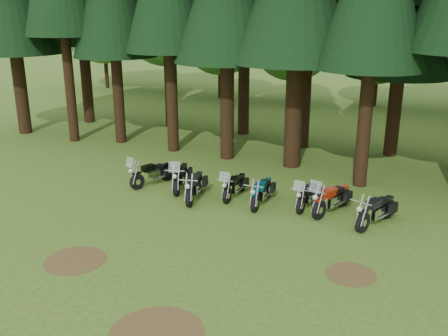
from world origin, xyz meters
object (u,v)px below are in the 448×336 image
(motorcycle_6, at_px, (332,200))
(motorcycle_7, at_px, (376,211))
(motorcycle_4, at_px, (262,193))
(motorcycle_5, at_px, (308,196))
(motorcycle_0, at_px, (152,174))
(motorcycle_2, at_px, (195,187))
(motorcycle_3, at_px, (234,186))
(motorcycle_1, at_px, (180,177))

(motorcycle_6, distance_m, motorcycle_7, 1.67)
(motorcycle_4, relative_size, motorcycle_5, 1.05)
(motorcycle_0, height_order, motorcycle_5, motorcycle_0)
(motorcycle_2, distance_m, motorcycle_3, 1.55)
(motorcycle_1, distance_m, motorcycle_4, 3.59)
(motorcycle_2, bearing_deg, motorcycle_3, 16.17)
(motorcycle_2, relative_size, motorcycle_3, 1.10)
(motorcycle_2, bearing_deg, motorcycle_1, 129.67)
(motorcycle_2, bearing_deg, motorcycle_4, -2.97)
(motorcycle_0, relative_size, motorcycle_2, 0.95)
(motorcycle_3, bearing_deg, motorcycle_5, 2.79)
(motorcycle_2, height_order, motorcycle_4, motorcycle_2)
(motorcycle_6, bearing_deg, motorcycle_7, 3.38)
(motorcycle_7, bearing_deg, motorcycle_5, -172.23)
(motorcycle_1, distance_m, motorcycle_5, 5.23)
(motorcycle_1, bearing_deg, motorcycle_5, -15.69)
(motorcycle_0, bearing_deg, motorcycle_4, 18.16)
(motorcycle_1, xyz_separation_m, motorcycle_6, (6.15, 0.04, 0.00))
(motorcycle_3, relative_size, motorcycle_5, 0.99)
(motorcycle_1, xyz_separation_m, motorcycle_3, (2.37, 0.04, -0.05))
(motorcycle_2, bearing_deg, motorcycle_5, -1.64)
(motorcycle_3, distance_m, motorcycle_5, 2.86)
(motorcycle_5, distance_m, motorcycle_6, 0.94)
(motorcycle_0, height_order, motorcycle_6, motorcycle_6)
(motorcycle_3, bearing_deg, motorcycle_6, -0.48)
(motorcycle_4, height_order, motorcycle_7, motorcycle_7)
(motorcycle_7, bearing_deg, motorcycle_0, -160.83)
(motorcycle_0, bearing_deg, motorcycle_1, 23.47)
(motorcycle_2, xyz_separation_m, motorcycle_4, (2.55, 0.52, -0.02))
(motorcycle_1, xyz_separation_m, motorcycle_4, (3.58, -0.23, -0.03))
(motorcycle_3, bearing_deg, motorcycle_4, -13.04)
(motorcycle_2, height_order, motorcycle_7, motorcycle_7)
(motorcycle_5, xyz_separation_m, motorcycle_6, (0.92, -0.16, 0.06))
(motorcycle_2, distance_m, motorcycle_7, 6.73)
(motorcycle_2, distance_m, motorcycle_5, 4.29)
(motorcycle_6, xyz_separation_m, motorcycle_7, (1.61, -0.44, -0.01))
(motorcycle_3, xyz_separation_m, motorcycle_7, (5.39, -0.44, 0.04))
(motorcycle_4, distance_m, motorcycle_7, 4.18)
(motorcycle_0, xyz_separation_m, motorcycle_3, (3.68, 0.12, -0.03))
(motorcycle_0, bearing_deg, motorcycle_3, 21.78)
(motorcycle_6, bearing_deg, motorcycle_4, -155.21)
(motorcycle_6, bearing_deg, motorcycle_1, -160.90)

